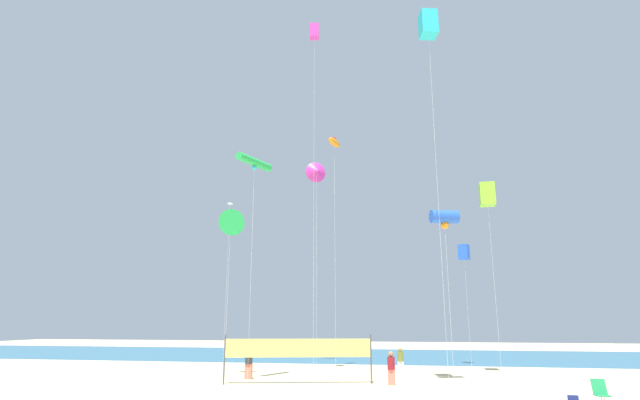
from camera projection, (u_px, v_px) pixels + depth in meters
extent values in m
cube|color=teal|center=(385.00, 355.00, 45.12)|extent=(120.00, 20.00, 0.01)
cube|color=white|center=(401.00, 367.00, 29.80)|extent=(0.34, 0.20, 0.70)
cylinder|color=olive|center=(400.00, 356.00, 29.96)|extent=(0.35, 0.35, 0.58)
sphere|color=tan|center=(400.00, 349.00, 30.05)|extent=(0.26, 0.26, 0.26)
cube|color=#EA7260|center=(248.00, 372.00, 26.97)|extent=(0.38, 0.23, 0.78)
cylinder|color=#2D2D33|center=(249.00, 358.00, 27.13)|extent=(0.39, 0.39, 0.65)
sphere|color=beige|center=(249.00, 349.00, 27.24)|extent=(0.29, 0.29, 0.29)
cube|color=#EA7260|center=(392.00, 377.00, 24.48)|extent=(0.35, 0.21, 0.73)
cylinder|color=maroon|center=(391.00, 363.00, 24.64)|extent=(0.37, 0.37, 0.60)
sphere|color=#997051|center=(391.00, 354.00, 24.74)|extent=(0.27, 0.27, 0.27)
cube|color=#1E8C4C|center=(603.00, 396.00, 18.85)|extent=(0.52, 0.48, 0.03)
cube|color=#1E8C4C|center=(599.00, 387.00, 19.19)|extent=(0.52, 0.23, 0.57)
cylinder|color=silver|center=(602.00, 400.00, 18.95)|extent=(0.03, 0.03, 0.32)
cylinder|color=#4C4C51|center=(224.00, 359.00, 24.91)|extent=(0.08, 0.08, 2.40)
cylinder|color=#4C4C51|center=(371.00, 359.00, 25.29)|extent=(0.08, 0.08, 2.40)
cube|color=#EAE566|center=(298.00, 348.00, 25.23)|extent=(7.18, 1.77, 0.90)
cube|color=navy|center=(573.00, 399.00, 19.10)|extent=(0.36, 0.18, 0.29)
cylinder|color=silver|center=(438.00, 192.00, 23.90)|extent=(0.01, 0.01, 18.13)
cube|color=#26BFCC|center=(428.00, 24.00, 26.04)|extent=(1.03, 1.03, 1.35)
cylinder|color=silver|center=(314.00, 191.00, 29.08)|extent=(0.01, 0.01, 20.87)
cube|color=#D833A5|center=(314.00, 32.00, 31.54)|extent=(0.65, 0.65, 0.90)
cylinder|color=silver|center=(316.00, 264.00, 37.51)|extent=(0.01, 0.01, 14.49)
cone|color=#D833A5|center=(317.00, 171.00, 39.22)|extent=(1.66, 1.25, 1.63)
cylinder|color=silver|center=(251.00, 267.00, 26.24)|extent=(0.01, 0.01, 11.62)
cylinder|color=green|center=(255.00, 162.00, 27.60)|extent=(1.36, 2.58, 0.44)
sphere|color=#26BFCC|center=(254.00, 168.00, 27.53)|extent=(0.27, 0.27, 0.27)
cylinder|color=silver|center=(227.00, 281.00, 37.72)|extent=(0.01, 0.01, 12.00)
pyramid|color=white|center=(230.00, 203.00, 39.15)|extent=(0.49, 0.49, 0.20)
cylinder|color=silver|center=(335.00, 251.00, 32.82)|extent=(0.01, 0.01, 15.10)
ellipsoid|color=orange|center=(334.00, 143.00, 34.60)|extent=(0.97, 1.49, 0.64)
cube|color=red|center=(334.00, 140.00, 34.64)|extent=(0.27, 0.06, 0.34)
cylinder|color=silver|center=(468.00, 308.00, 35.30)|extent=(0.01, 0.01, 7.92)
cube|color=blue|center=(464.00, 252.00, 36.23)|extent=(0.89, 0.89, 1.08)
cylinder|color=silver|center=(227.00, 297.00, 28.63)|extent=(0.01, 0.01, 8.74)
cone|color=green|center=(231.00, 223.00, 29.66)|extent=(1.54, 1.32, 1.59)
cylinder|color=silver|center=(449.00, 298.00, 25.53)|extent=(0.01, 0.01, 8.45)
cylinder|color=blue|center=(444.00, 217.00, 26.52)|extent=(1.62, 1.13, 0.70)
sphere|color=orange|center=(445.00, 225.00, 26.42)|extent=(0.42, 0.42, 0.42)
cylinder|color=silver|center=(494.00, 282.00, 29.38)|extent=(0.01, 0.01, 10.62)
cube|color=#8CD833|center=(487.00, 194.00, 30.63)|extent=(0.90, 0.90, 1.41)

